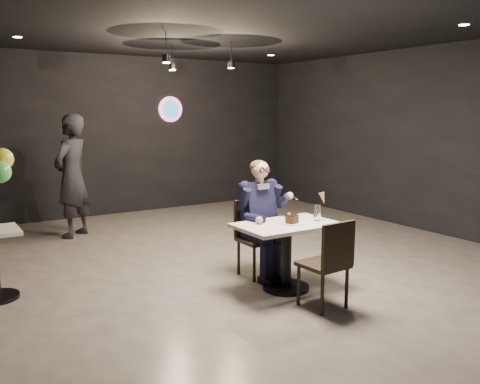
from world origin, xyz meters
TOP-DOWN VIEW (x-y plane):
  - floor at (0.00, 0.00)m, footprint 9.00×9.00m
  - wall_sign at (0.80, 4.47)m, footprint 0.50×0.06m
  - pendant_lights at (0.00, 2.00)m, footprint 1.40×1.20m
  - main_table at (-0.17, -0.63)m, footprint 1.10×0.70m
  - chair_far at (-0.17, -0.08)m, footprint 0.42×0.46m
  - chair_near at (-0.17, -1.23)m, footprint 0.45×0.48m
  - seated_man at (-0.17, -0.08)m, footprint 0.60×0.80m
  - dessert_plate at (-0.13, -0.69)m, footprint 0.25×0.25m
  - cake_slice at (-0.14, -0.69)m, footprint 0.15×0.14m
  - mint_leaf at (-0.12, -0.71)m, footprint 0.06×0.04m
  - sundae_glass at (0.21, -0.69)m, footprint 0.08×0.08m
  - wafer_cone at (0.30, -0.68)m, footprint 0.08×0.08m
  - passerby at (-1.53, 3.09)m, footprint 0.83×0.81m

SIDE VIEW (x-z plane):
  - floor at x=0.00m, z-range 0.00..0.00m
  - main_table at x=-0.17m, z-range 0.00..0.75m
  - chair_far at x=-0.17m, z-range 0.00..0.92m
  - chair_near at x=-0.17m, z-range 0.00..0.92m
  - seated_man at x=-0.17m, z-range 0.00..1.44m
  - dessert_plate at x=-0.13m, z-range 0.75..0.76m
  - cake_slice at x=-0.14m, z-range 0.76..0.85m
  - sundae_glass at x=0.21m, z-range 0.75..0.92m
  - mint_leaf at x=-0.12m, z-range 0.84..0.85m
  - passerby at x=-1.53m, z-range 0.00..1.92m
  - wafer_cone at x=0.30m, z-range 0.93..1.06m
  - wall_sign at x=0.80m, z-range 1.75..2.25m
  - pendant_lights at x=0.00m, z-range 2.70..3.06m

